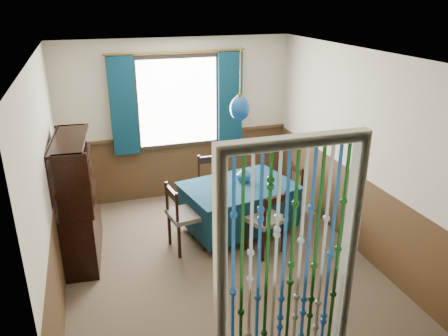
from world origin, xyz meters
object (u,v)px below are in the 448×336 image
object	(u,v)px
pendant_lamp	(240,108)
chair_far	(214,184)
vase_sideboard	(80,185)
chair_near	(266,220)
vase_table	(243,175)
bowl_shelf	(79,185)
dining_table	(239,204)
sideboard	(79,216)
chair_right	(288,190)
chair_left	(184,215)

from	to	relation	value
pendant_lamp	chair_far	bearing A→B (deg)	106.05
chair_far	vase_sideboard	xyz separation A→B (m)	(-1.84, -0.37, 0.40)
chair_near	chair_far	distance (m)	1.25
chair_far	vase_table	size ratio (longest dim) A/B	4.65
pendant_lamp	bowl_shelf	world-z (taller)	pendant_lamp
chair_near	vase_sideboard	world-z (taller)	vase_sideboard
dining_table	sideboard	size ratio (longest dim) A/B	1.04
chair_far	bowl_shelf	world-z (taller)	bowl_shelf
dining_table	vase_table	distance (m)	0.41
dining_table	chair_far	bearing A→B (deg)	94.97
chair_right	sideboard	size ratio (longest dim) A/B	0.52
sideboard	vase_table	distance (m)	2.19
dining_table	vase_table	bearing A→B (deg)	33.98
chair_right	vase_table	xyz separation A→B (m)	(-0.72, -0.07, 0.36)
chair_left	vase_table	size ratio (longest dim) A/B	4.62
chair_left	chair_near	bearing A→B (deg)	58.88
bowl_shelf	sideboard	bearing A→B (deg)	101.86
chair_right	vase_sideboard	world-z (taller)	vase_sideboard
chair_left	sideboard	bearing A→B (deg)	-108.97
chair_right	dining_table	bearing A→B (deg)	96.86
chair_left	bowl_shelf	size ratio (longest dim) A/B	4.59
chair_near	sideboard	distance (m)	2.31
bowl_shelf	chair_near	bearing A→B (deg)	-9.13
chair_right	vase_table	world-z (taller)	vase_table
chair_far	sideboard	xyz separation A→B (m)	(-1.90, -0.57, 0.07)
dining_table	sideboard	world-z (taller)	sideboard
chair_right	vase_sideboard	size ratio (longest dim) A/B	4.08
chair_left	vase_sideboard	xyz separation A→B (m)	(-1.20, 0.43, 0.40)
chair_near	chair_far	xyz separation A→B (m)	(-0.32, 1.20, 0.02)
chair_left	dining_table	bearing A→B (deg)	96.11
sideboard	vase_table	size ratio (longest dim) A/B	8.02
pendant_lamp	bowl_shelf	distance (m)	2.13
chair_right	bowl_shelf	distance (m)	2.94
chair_far	chair_left	world-z (taller)	chair_far
vase_sideboard	chair_near	bearing A→B (deg)	-21.05
chair_near	chair_far	bearing A→B (deg)	84.10
chair_right	vase_sideboard	xyz separation A→B (m)	(-2.83, 0.05, 0.44)
dining_table	sideboard	xyz separation A→B (m)	(-2.07, 0.02, 0.14)
chair_near	vase_table	size ratio (longest dim) A/B	4.46
chair_right	vase_table	bearing A→B (deg)	90.63
chair_far	chair_left	xyz separation A→B (m)	(-0.64, -0.81, -0.00)
bowl_shelf	chair_left	bearing A→B (deg)	2.49
dining_table	bowl_shelf	xyz separation A→B (m)	(-2.01, -0.26, 0.68)
bowl_shelf	vase_sideboard	bearing A→B (deg)	90.00
pendant_lamp	vase_sideboard	bearing A→B (deg)	173.74
bowl_shelf	pendant_lamp	bearing A→B (deg)	7.48
chair_left	vase_sideboard	bearing A→B (deg)	-118.35
sideboard	vase_sideboard	size ratio (longest dim) A/B	7.86
vase_table	bowl_shelf	bearing A→B (deg)	-170.17
dining_table	pendant_lamp	world-z (taller)	pendant_lamp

